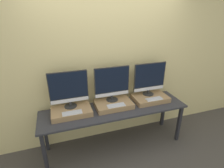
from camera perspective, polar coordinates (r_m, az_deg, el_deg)
ground_plane at (r=3.03m, az=2.82°, el=-22.57°), size 12.00×12.00×0.00m
wall_back at (r=2.87m, az=-1.43°, el=5.60°), size 8.00×0.04×2.60m
workbench at (r=2.83m, az=0.91°, el=-9.14°), size 2.32×0.59×0.72m
wooden_riser_left at (r=2.71m, az=-13.07°, el=-8.70°), size 0.58×0.37×0.08m
monitor_left at (r=2.62m, az=-13.93°, el=-1.43°), size 0.56×0.19×0.56m
keyboard_left at (r=2.58m, az=-12.87°, el=-9.15°), size 0.28×0.11×0.01m
wooden_riser_center at (r=2.82m, az=0.52°, el=-6.66°), size 0.58×0.37×0.08m
monitor_center at (r=2.74m, az=0.01°, el=0.36°), size 0.56×0.19×0.56m
keyboard_center at (r=2.70m, az=1.37°, el=-6.98°), size 0.28×0.11×0.01m
wooden_riser_right at (r=3.08m, az=12.37°, el=-4.56°), size 0.58×0.37×0.08m
monitor_right at (r=3.00m, az=12.17°, el=1.91°), size 0.56×0.19×0.56m
keyboard_right at (r=2.96m, az=13.62°, el=-4.75°), size 0.28×0.11×0.01m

